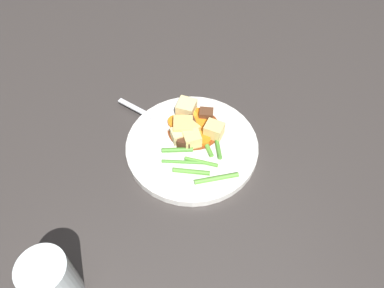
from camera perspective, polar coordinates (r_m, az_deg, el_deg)
ground_plane at (r=0.74m, az=0.00°, el=-0.71°), size 3.00×3.00×0.00m
dinner_plate at (r=0.73m, az=0.00°, el=-0.36°), size 0.25×0.25×0.02m
stew_sauce at (r=0.74m, az=0.28°, el=2.29°), size 0.10×0.10×0.00m
carrot_slice_0 at (r=0.75m, az=-2.47°, el=3.25°), size 0.04×0.04×0.01m
carrot_slice_1 at (r=0.76m, az=-0.43°, el=4.07°), size 0.04×0.04×0.01m
carrot_slice_2 at (r=0.75m, az=2.62°, el=2.71°), size 0.03×0.03×0.01m
carrot_slice_3 at (r=0.75m, az=1.26°, el=3.31°), size 0.03×0.03×0.01m
carrot_slice_4 at (r=0.74m, az=0.24°, el=2.62°), size 0.04×0.04×0.01m
carrot_slice_5 at (r=0.76m, az=1.10°, el=4.35°), size 0.04×0.04×0.01m
carrot_slice_6 at (r=0.72m, az=1.75°, el=0.82°), size 0.03×0.03×0.01m
carrot_slice_7 at (r=0.73m, az=1.26°, el=1.55°), size 0.04×0.04×0.01m
potato_chunk_0 at (r=0.73m, az=3.31°, el=2.04°), size 0.04×0.04×0.03m
potato_chunk_1 at (r=0.72m, az=-1.95°, el=1.30°), size 0.03×0.03×0.02m
potato_chunk_2 at (r=0.73m, az=-0.22°, el=2.10°), size 0.04×0.04×0.02m
potato_chunk_3 at (r=0.76m, az=-0.83°, el=5.43°), size 0.05×0.05×0.03m
potato_chunk_4 at (r=0.71m, az=0.08°, el=0.73°), size 0.03×0.03×0.03m
potato_chunk_5 at (r=0.73m, az=-1.32°, el=2.48°), size 0.04×0.04×0.03m
meat_chunk_0 at (r=0.74m, az=-0.99°, el=3.07°), size 0.03×0.03×0.02m
meat_chunk_1 at (r=0.71m, az=-1.04°, el=0.30°), size 0.03×0.03×0.02m
meat_chunk_2 at (r=0.76m, az=2.13°, el=4.38°), size 0.03×0.03×0.02m
green_bean_0 at (r=0.68m, az=-0.10°, el=-4.13°), size 0.03×0.07×0.01m
green_bean_1 at (r=0.70m, az=-1.22°, el=-2.70°), size 0.03×0.08×0.01m
green_bean_2 at (r=0.72m, az=1.93°, el=0.34°), size 0.08×0.02×0.01m
green_bean_3 at (r=0.71m, az=-2.18°, el=-0.88°), size 0.02×0.06×0.01m
green_bean_4 at (r=0.68m, az=3.68°, el=-5.12°), size 0.01×0.08×0.01m
green_bean_5 at (r=0.72m, az=3.86°, el=-0.25°), size 0.06×0.01×0.01m
green_bean_6 at (r=0.69m, az=1.41°, el=-2.68°), size 0.03×0.06×0.01m
fork at (r=0.76m, az=-5.46°, el=3.74°), size 0.14×0.13×0.00m
water_glass at (r=0.60m, az=-20.22°, el=-18.65°), size 0.07×0.07×0.10m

